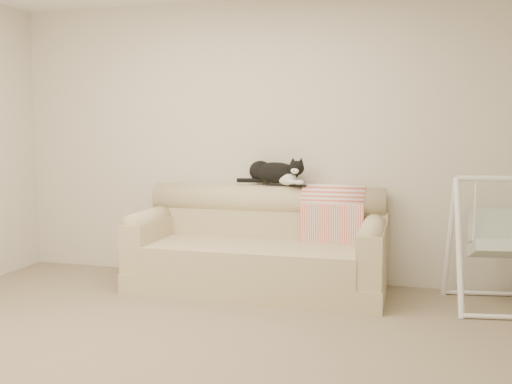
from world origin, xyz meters
TOP-DOWN VIEW (x-y plane):
  - ground_plane at (0.00, 0.00)m, footprint 5.00×5.00m
  - room_shell at (0.00, 0.00)m, footprint 5.04×4.04m
  - sofa at (0.03, 1.62)m, footprint 2.20×0.93m
  - remote_a at (0.12, 1.87)m, footprint 0.18×0.06m
  - remote_b at (0.34, 1.83)m, footprint 0.17×0.11m
  - tuxedo_cat at (0.12, 1.87)m, footprint 0.65×0.33m
  - throw_blanket at (0.66, 1.84)m, footprint 0.55×0.38m
  - baby_swing at (1.95, 1.56)m, footprint 0.73×0.77m

SIDE VIEW (x-z plane):
  - ground_plane at x=0.00m, z-range 0.00..0.00m
  - sofa at x=0.03m, z-range -0.10..0.80m
  - baby_swing at x=1.95m, z-range 0.00..1.05m
  - throw_blanket at x=0.66m, z-range 0.44..1.01m
  - remote_b at x=0.34m, z-range 0.90..0.92m
  - remote_a at x=0.12m, z-range 0.90..0.92m
  - tuxedo_cat at x=0.12m, z-range 0.89..1.14m
  - room_shell at x=0.00m, z-range 0.23..2.83m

